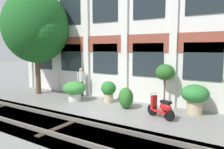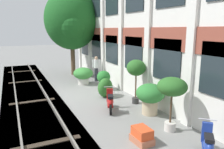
# 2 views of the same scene
# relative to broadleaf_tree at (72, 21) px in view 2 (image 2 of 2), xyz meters

# --- Properties ---
(ground_plane) EXTENTS (80.00, 80.00, 0.00)m
(ground_plane) POSITION_rel_broadleaf_tree_xyz_m (5.50, -1.33, -4.05)
(ground_plane) COLOR gray
(apartment_facade) EXTENTS (16.07, 0.64, 8.95)m
(apartment_facade) POSITION_rel_broadleaf_tree_xyz_m (5.50, 1.58, 0.40)
(apartment_facade) COLOR silver
(apartment_facade) RESTS_ON ground
(rail_tracks) EXTENTS (23.71, 2.80, 0.43)m
(rail_tracks) POSITION_rel_broadleaf_tree_xyz_m (5.50, -3.58, -4.18)
(rail_tracks) COLOR #5B5449
(rail_tracks) RESTS_ON ground
(broadleaf_tree) EXTENTS (4.18, 3.98, 6.37)m
(broadleaf_tree) POSITION_rel_broadleaf_tree_xyz_m (0.00, 0.00, 0.00)
(broadleaf_tree) COLOR brown
(broadleaf_tree) RESTS_ON ground
(potted_plant_glazed_jar) EXTENTS (0.78, 0.78, 1.12)m
(potted_plant_glazed_jar) POSITION_rel_broadleaf_tree_xyz_m (5.02, 0.43, -3.40)
(potted_plant_glazed_jar) COLOR tan
(potted_plant_glazed_jar) RESTS_ON ground
(potted_plant_tall_urn) EXTENTS (0.88, 0.88, 2.10)m
(potted_plant_tall_urn) POSITION_rel_broadleaf_tree_xyz_m (7.90, 0.85, -2.41)
(potted_plant_tall_urn) COLOR #333333
(potted_plant_tall_urn) RESTS_ON ground
(potted_plant_low_pan) EXTENTS (1.01, 1.01, 1.91)m
(potted_plant_low_pan) POSITION_rel_broadleaf_tree_xyz_m (10.88, 0.44, -2.56)
(potted_plant_low_pan) COLOR beige
(potted_plant_low_pan) RESTS_ON ground
(potted_plant_ribbed_drum) EXTENTS (1.25, 1.25, 1.07)m
(potted_plant_ribbed_drum) POSITION_rel_broadleaf_tree_xyz_m (3.25, -0.23, -3.42)
(potted_plant_ribbed_drum) COLOR beige
(potted_plant_ribbed_drum) RESTS_ON ground
(potted_plant_square_trough) EXTENTS (0.73, 0.55, 0.50)m
(potted_plant_square_trough) POSITION_rel_broadleaf_tree_xyz_m (11.18, -0.90, -3.81)
(potted_plant_square_trough) COLOR #B76647
(potted_plant_square_trough) RESTS_ON ground
(potted_plant_stone_basin) EXTENTS (1.18, 1.18, 1.29)m
(potted_plant_stone_basin) POSITION_rel_broadleaf_tree_xyz_m (9.30, 0.69, -3.26)
(potted_plant_stone_basin) COLOR tan
(potted_plant_stone_basin) RESTS_ON ground
(scooter_near_curb) EXTENTS (1.05, 1.02, 0.98)m
(scooter_near_curb) POSITION_rel_broadleaf_tree_xyz_m (12.66, 0.22, -3.61)
(scooter_near_curb) COLOR black
(scooter_near_curb) RESTS_ON ground
(scooter_second_parked) EXTENTS (1.31, 0.71, 0.98)m
(scooter_second_parked) POSITION_rel_broadleaf_tree_xyz_m (8.32, -0.67, -3.61)
(scooter_second_parked) COLOR black
(scooter_second_parked) RESTS_ON ground
(resident_by_doorway) EXTENTS (0.34, 0.51, 1.69)m
(resident_by_doorway) POSITION_rel_broadleaf_tree_xyz_m (2.83, 0.83, -3.14)
(resident_by_doorway) COLOR #282833
(resident_by_doorway) RESTS_ON ground
(topiary_hedge) EXTENTS (1.14, 1.20, 0.98)m
(topiary_hedge) POSITION_rel_broadleaf_tree_xyz_m (6.32, -0.03, -3.56)
(topiary_hedge) COLOR #286023
(topiary_hedge) RESTS_ON ground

